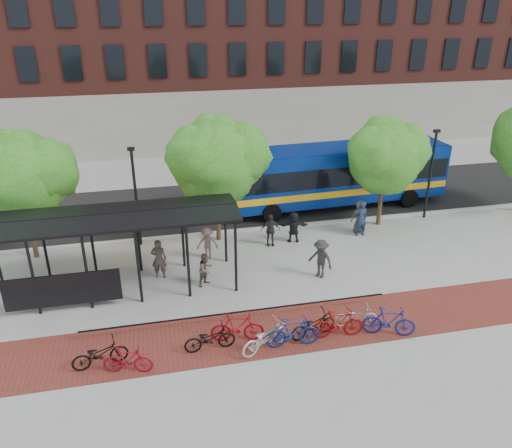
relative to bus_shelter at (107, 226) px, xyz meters
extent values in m
plane|color=#9E9E99|center=(8.13, 0.48, -3.00)|extent=(160.00, 160.00, 0.00)
cube|color=black|center=(8.13, 8.48, -2.99)|extent=(160.00, 8.00, 0.01)
cube|color=#B7B7B2|center=(8.13, 4.48, -2.94)|extent=(160.00, 0.25, 0.12)
cube|color=maroon|center=(6.13, -4.52, -3.00)|extent=(24.00, 3.00, 0.01)
cube|color=black|center=(4.83, -3.62, -3.00)|extent=(12.00, 0.05, 0.95)
cube|color=maroon|center=(18.13, 26.48, 7.00)|extent=(55.00, 14.00, 20.00)
cylinder|color=black|center=(-2.87, -1.37, -1.35)|extent=(0.12, 0.12, 3.30)
cylinder|color=black|center=(-2.87, 1.33, -1.35)|extent=(0.12, 0.12, 3.30)
cylinder|color=black|center=(-0.87, -1.37, -1.35)|extent=(0.12, 0.12, 3.30)
cylinder|color=black|center=(-0.87, 1.33, -1.35)|extent=(0.12, 0.12, 3.30)
cylinder|color=black|center=(1.13, -1.37, -1.35)|extent=(0.12, 0.12, 3.30)
cylinder|color=black|center=(1.13, 1.33, -1.35)|extent=(0.12, 0.12, 3.30)
cylinder|color=black|center=(3.13, -1.37, -1.35)|extent=(0.12, 0.12, 3.30)
cylinder|color=black|center=(3.13, 1.33, -1.35)|extent=(0.12, 0.12, 3.30)
cylinder|color=black|center=(5.13, -1.37, -1.35)|extent=(0.12, 0.12, 3.30)
cylinder|color=black|center=(5.13, 1.33, -1.35)|extent=(0.12, 0.12, 3.30)
cube|color=black|center=(-1.87, -1.42, -2.00)|extent=(4.50, 0.08, 1.40)
cube|color=black|center=(0.13, -0.72, 0.45)|extent=(10.60, 1.65, 0.29)
cube|color=black|center=(0.13, 0.68, 0.45)|extent=(10.60, 1.65, 0.29)
cube|color=black|center=(0.13, 1.38, 0.05)|extent=(9.00, 0.10, 0.40)
cube|color=black|center=(1.13, 1.43, -0.60)|extent=(2.40, 0.12, 0.70)
cube|color=#FF7200|center=(1.13, 1.51, -0.60)|extent=(2.20, 0.02, 0.55)
cylinder|color=#382619|center=(-3.87, 3.78, -1.81)|extent=(0.24, 0.24, 2.38)
sphere|color=#266B1C|center=(-3.87, 3.78, 0.98)|extent=(4.00, 4.00, 4.00)
sphere|color=#266B1C|center=(-2.87, 3.98, 1.28)|extent=(3.20, 3.20, 3.20)
sphere|color=#266B1C|center=(-3.77, 4.18, 1.78)|extent=(2.80, 2.80, 2.80)
cylinder|color=#382619|center=(5.13, 3.78, -1.74)|extent=(0.24, 0.24, 2.52)
sphere|color=#266B1C|center=(5.13, 3.78, 1.20)|extent=(4.20, 4.20, 4.20)
sphere|color=#266B1C|center=(6.18, 3.98, 1.50)|extent=(3.36, 3.36, 3.36)
sphere|color=#266B1C|center=(4.29, 3.48, 1.60)|extent=(3.15, 3.15, 3.15)
sphere|color=#266B1C|center=(5.23, 4.18, 2.00)|extent=(2.94, 2.94, 2.94)
cylinder|color=#382619|center=(14.13, 3.78, -1.86)|extent=(0.24, 0.24, 2.27)
sphere|color=#266B1C|center=(14.13, 3.78, 0.80)|extent=(3.80, 3.80, 3.80)
sphere|color=#266B1C|center=(15.08, 3.98, 1.10)|extent=(3.04, 3.04, 3.04)
sphere|color=#266B1C|center=(13.37, 3.48, 1.20)|extent=(2.85, 2.85, 2.85)
sphere|color=#266B1C|center=(14.23, 4.18, 1.60)|extent=(2.66, 2.66, 2.66)
cylinder|color=black|center=(1.13, 4.08, -0.50)|extent=(0.14, 0.14, 5.00)
cube|color=black|center=(1.13, 4.08, 2.05)|extent=(0.35, 0.20, 0.15)
cylinder|color=black|center=(17.13, 4.08, -0.50)|extent=(0.14, 0.14, 5.00)
cube|color=black|center=(17.13, 4.08, 2.05)|extent=(0.35, 0.20, 0.15)
cube|color=navy|center=(12.62, 6.98, -0.94)|extent=(13.64, 3.62, 3.10)
cube|color=black|center=(12.62, 6.98, -0.69)|extent=(13.37, 3.65, 1.13)
cube|color=yellow|center=(12.62, 6.98, -1.70)|extent=(13.51, 3.67, 0.39)
cube|color=navy|center=(12.62, 6.98, 0.55)|extent=(13.36, 3.32, 0.20)
cylinder|color=black|center=(8.38, 5.29, -2.46)|extent=(1.10, 0.37, 1.08)
cylinder|color=black|center=(8.23, 8.22, -2.46)|extent=(1.10, 0.37, 1.08)
cylinder|color=black|center=(17.02, 5.74, -2.46)|extent=(1.10, 0.37, 1.08)
cylinder|color=black|center=(16.86, 8.67, -2.46)|extent=(1.10, 0.37, 1.08)
imported|color=black|center=(-0.28, -5.12, -2.50)|extent=(1.99, 1.00, 1.00)
imported|color=maroon|center=(0.65, -5.66, -2.49)|extent=(1.75, 0.84, 1.01)
imported|color=black|center=(3.50, -5.07, -2.51)|extent=(1.88, 0.74, 0.97)
imported|color=maroon|center=(4.56, -4.77, -2.41)|extent=(2.02, 0.85, 1.18)
imported|color=#B6B5B8|center=(5.46, -5.50, -2.45)|extent=(2.20, 1.53, 1.10)
imported|color=navy|center=(6.45, -5.51, -2.40)|extent=(2.03, 0.66, 1.21)
imported|color=black|center=(7.37, -5.10, -2.50)|extent=(1.99, 1.09, 0.99)
imported|color=maroon|center=(8.24, -5.34, -2.41)|extent=(1.98, 0.70, 1.17)
imported|color=#B2B2B5|center=(9.17, -4.85, -2.56)|extent=(1.76, 0.82, 0.89)
imported|color=navy|center=(10.14, -5.63, -2.41)|extent=(2.03, 1.20, 1.18)
imported|color=#413734|center=(1.97, 0.50, -2.06)|extent=(0.76, 0.58, 1.89)
imported|color=brown|center=(4.32, 1.79, -2.19)|extent=(1.14, 0.78, 1.63)
imported|color=#292929|center=(7.60, 2.55, -2.15)|extent=(1.01, 0.46, 1.70)
imported|color=black|center=(8.88, 2.70, -2.18)|extent=(1.59, 0.77, 1.65)
imported|color=#443D36|center=(12.64, 3.06, -2.11)|extent=(0.88, 0.58, 1.78)
imported|color=#1E2B48|center=(12.55, 2.66, -2.02)|extent=(0.75, 0.53, 1.95)
imported|color=brown|center=(3.93, -0.58, -2.24)|extent=(0.94, 0.91, 1.52)
imported|color=#292929|center=(9.04, -1.02, -2.07)|extent=(1.29, 1.37, 1.86)
camera|label=1|loc=(2.00, -19.58, 8.60)|focal=35.00mm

